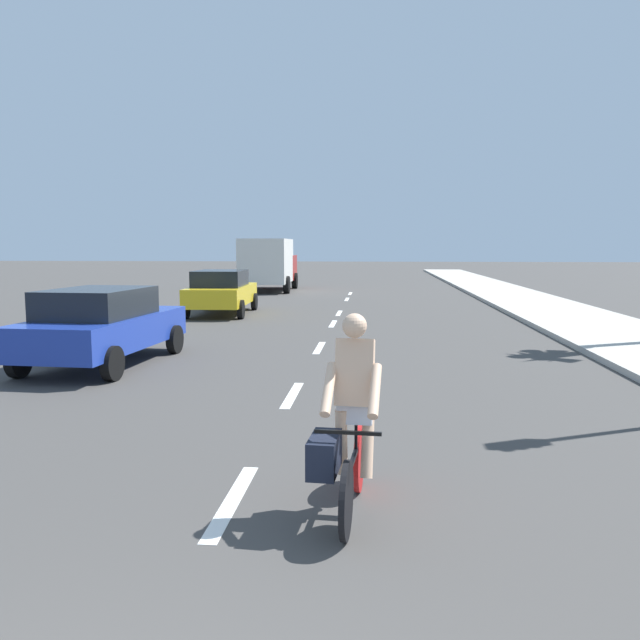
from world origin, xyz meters
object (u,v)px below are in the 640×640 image
cyclist (348,424)px  parked_car_blue (102,324)px  parked_car_yellow (222,291)px  delivery_truck (269,263)px

cyclist → parked_car_blue: 8.58m
parked_car_yellow → cyclist: bearing=-74.9°
cyclist → parked_car_yellow: cyclist is taller
cyclist → parked_car_blue: size_ratio=0.41×
delivery_truck → parked_car_yellow: bearing=-89.7°
parked_car_yellow → delivery_truck: bearing=89.1°
cyclist → parked_car_yellow: (-5.25, 16.45, 0.01)m
parked_car_blue → parked_car_yellow: 9.71m
parked_car_yellow → delivery_truck: delivery_truck is taller
cyclist → parked_car_blue: cyclist is taller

